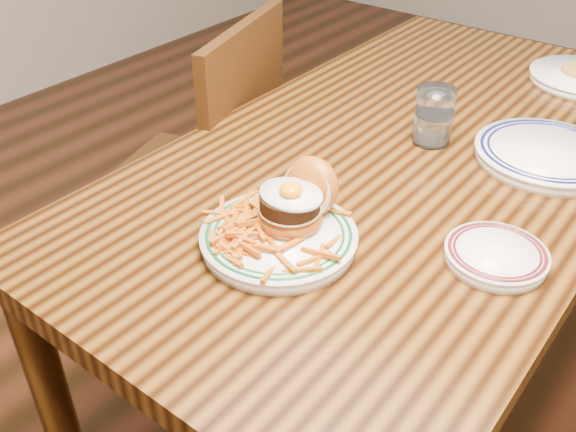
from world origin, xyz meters
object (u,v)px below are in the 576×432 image
Objects in this scene: chair_left at (208,172)px; main_plate at (284,224)px; table at (409,182)px; side_plate at (496,255)px.

main_plate is at bearing -49.97° from chair_left.
table is 0.41m from side_plate.
chair_left is at bearing -175.41° from table.
chair_left is at bearing 143.61° from main_plate.
side_plate is at bearing -30.08° from chair_left.
table is at bearing 85.87° from main_plate.
chair_left reaches higher than side_plate.
main_plate is 0.35m from side_plate.
side_plate is (0.30, -0.27, 0.10)m from table.
chair_left is (-0.59, -0.05, -0.17)m from table.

